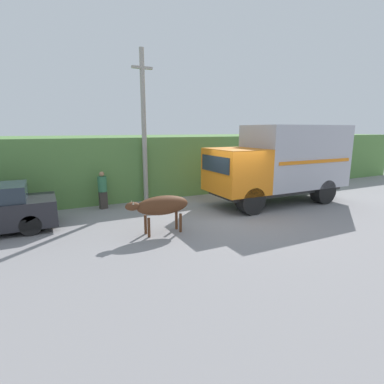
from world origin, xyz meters
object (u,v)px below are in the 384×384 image
at_px(pedestrian_on_hill, 103,189).
at_px(utility_pole, 144,126).
at_px(cargo_truck, 283,162).
at_px(brown_cow, 161,206).

relative_size(pedestrian_on_hill, utility_pole, 0.24).
bearing_deg(pedestrian_on_hill, utility_pole, 177.21).
distance_m(cargo_truck, brown_cow, 6.60).
bearing_deg(utility_pole, pedestrian_on_hill, -170.82).
bearing_deg(brown_cow, utility_pole, 69.22).
relative_size(cargo_truck, utility_pole, 0.98).
height_order(brown_cow, utility_pole, utility_pole).
xyz_separation_m(brown_cow, pedestrian_on_hill, (-1.12, 4.01, -0.06)).
xyz_separation_m(pedestrian_on_hill, utility_pole, (1.99, 0.32, 2.60)).
bearing_deg(cargo_truck, brown_cow, -164.89).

